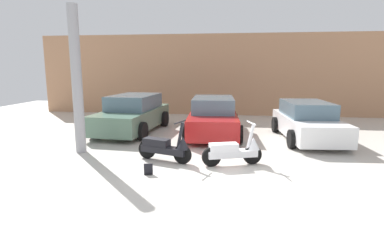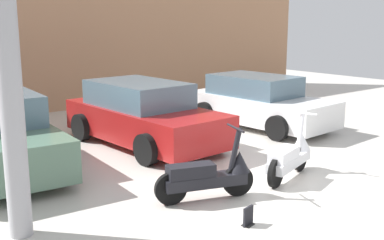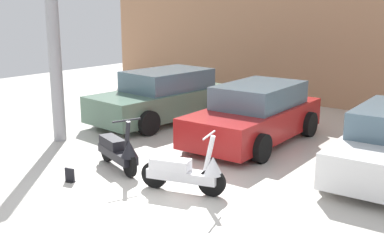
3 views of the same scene
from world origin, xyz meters
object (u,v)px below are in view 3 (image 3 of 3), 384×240
scooter_front_left (119,151)px  placard_near_left_scooter (70,176)px  car_rear_center (255,115)px  car_rear_left (163,97)px  support_column_side (55,53)px  scooter_front_right (186,171)px

scooter_front_left → placard_near_left_scooter: (-0.20, -1.02, -0.27)m
car_rear_center → placard_near_left_scooter: size_ratio=15.51×
car_rear_left → support_column_side: (-0.58, -3.01, 1.39)m
scooter_front_right → support_column_side: bearing=154.2°
scooter_front_left → placard_near_left_scooter: scooter_front_left is taller
support_column_side → car_rear_left: bearing=79.1°
placard_near_left_scooter → support_column_side: support_column_side is taller
scooter_front_left → car_rear_center: 3.52m
car_rear_center → car_rear_left: bearing=-96.5°
scooter_front_right → car_rear_left: bearing=118.8°
scooter_front_left → scooter_front_right: 1.76m
scooter_front_left → car_rear_left: bearing=138.8°
scooter_front_left → scooter_front_right: bearing=16.2°
scooter_front_right → support_column_side: 4.75m
scooter_front_left → support_column_side: size_ratio=0.37×
scooter_front_left → car_rear_left: car_rear_left is taller
car_rear_center → scooter_front_right: bearing=9.5°
placard_near_left_scooter → scooter_front_left: bearing=78.8°
scooter_front_left → support_column_side: bearing=-173.3°
placard_near_left_scooter → support_column_side: (-2.44, 1.58, 1.94)m
scooter_front_left → scooter_front_right: (1.76, -0.08, -0.01)m
support_column_side → placard_near_left_scooter: bearing=-33.0°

